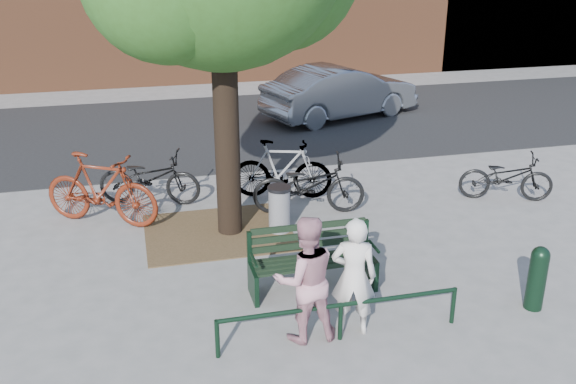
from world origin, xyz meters
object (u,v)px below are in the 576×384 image
object	(u,v)px
park_bench	(312,257)
parked_car	(340,92)
person_left	(354,276)
bollard	(537,276)
litter_bin	(279,209)
bicycle_c	(309,185)
person_right	(305,279)

from	to	relation	value
park_bench	parked_car	distance (m)	9.29
park_bench	person_left	size ratio (longest dim) A/B	1.14
bollard	litter_bin	xyz separation A→B (m)	(-2.71, 3.14, -0.07)
parked_car	bicycle_c	bearing A→B (deg)	138.12
person_left	litter_bin	bearing A→B (deg)	-65.25
person_left	person_right	distance (m)	0.61
person_right	person_left	bearing A→B (deg)	179.89
person_left	bicycle_c	size ratio (longest dim) A/B	0.77
park_bench	litter_bin	size ratio (longest dim) A/B	2.17
bollard	litter_bin	size ratio (longest dim) A/B	1.12
person_right	parked_car	bearing A→B (deg)	-110.83
person_left	litter_bin	world-z (taller)	person_left
bicycle_c	litter_bin	bearing A→B (deg)	144.42
litter_bin	parked_car	distance (m)	7.53
park_bench	bicycle_c	world-z (taller)	bicycle_c
person_left	bicycle_c	bearing A→B (deg)	-76.57
park_bench	bicycle_c	size ratio (longest dim) A/B	0.88
bollard	litter_bin	bearing A→B (deg)	130.82
park_bench	litter_bin	distance (m)	1.92
person_right	litter_bin	distance (m)	3.10
person_left	parked_car	distance (m)	10.29
person_right	litter_bin	world-z (taller)	person_right
park_bench	parked_car	bearing A→B (deg)	69.16
park_bench	litter_bin	world-z (taller)	park_bench
park_bench	parked_car	xyz separation A→B (m)	(3.30, 8.68, 0.23)
person_right	bollard	size ratio (longest dim) A/B	1.79
person_left	parked_car	size ratio (longest dim) A/B	0.35
person_right	litter_bin	size ratio (longest dim) A/B	2.01
park_bench	litter_bin	xyz separation A→B (m)	(0.00, 1.92, -0.07)
park_bench	person_right	world-z (taller)	person_right
parked_car	person_left	bearing A→B (deg)	143.75
person_right	bicycle_c	world-z (taller)	person_right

